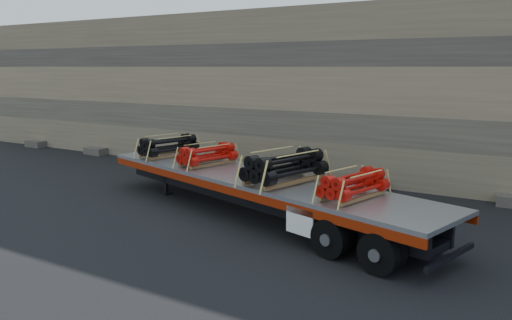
{
  "coord_description": "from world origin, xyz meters",
  "views": [
    {
      "loc": [
        7.67,
        -13.54,
        4.59
      ],
      "look_at": [
        -0.51,
        0.34,
        1.58
      ],
      "focal_mm": 35.0,
      "sensor_mm": 36.0,
      "label": 1
    }
  ],
  "objects": [
    {
      "name": "bundle_rear",
      "position": [
        3.51,
        -1.59,
        1.62
      ],
      "size": [
        1.44,
        2.09,
        0.67
      ],
      "primitive_type": null,
      "rotation": [
        0.0,
        0.0,
        -0.28
      ],
      "color": "#BC110A",
      "rests_on": "trailer"
    },
    {
      "name": "bundle_midfront",
      "position": [
        -2.3,
        0.09,
        1.62
      ],
      "size": [
        1.46,
        2.11,
        0.68
      ],
      "primitive_type": null,
      "rotation": [
        0.0,
        0.0,
        -0.28
      ],
      "color": "#BC110A",
      "rests_on": "trailer"
    },
    {
      "name": "bundle_midrear",
      "position": [
        1.2,
        -0.92,
        1.72
      ],
      "size": [
        1.88,
        2.73,
        0.88
      ],
      "primitive_type": null,
      "rotation": [
        0.0,
        0.0,
        -0.28
      ],
      "color": "black",
      "rests_on": "trailer"
    },
    {
      "name": "ground",
      "position": [
        0.0,
        0.0,
        0.0
      ],
      "size": [
        120.0,
        120.0,
        0.0
      ],
      "primitive_type": "plane",
      "color": "black",
      "rests_on": "ground"
    },
    {
      "name": "rock_wall",
      "position": [
        0.0,
        6.5,
        3.5
      ],
      "size": [
        44.0,
        3.0,
        7.0
      ],
      "primitive_type": "cube",
      "color": "#7A6B54",
      "rests_on": "ground"
    },
    {
      "name": "bundle_front",
      "position": [
        -4.57,
        0.74,
        1.65
      ],
      "size": [
        1.58,
        2.29,
        0.74
      ],
      "primitive_type": null,
      "rotation": [
        0.0,
        0.0,
        -0.28
      ],
      "color": "black",
      "rests_on": "trailer"
    },
    {
      "name": "trailer",
      "position": [
        -0.04,
        -0.56,
        0.64
      ],
      "size": [
        12.99,
        5.91,
        1.28
      ],
      "primitive_type": null,
      "rotation": [
        0.0,
        0.0,
        -0.28
      ],
      "color": "#ADAFB4",
      "rests_on": "ground"
    }
  ]
}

